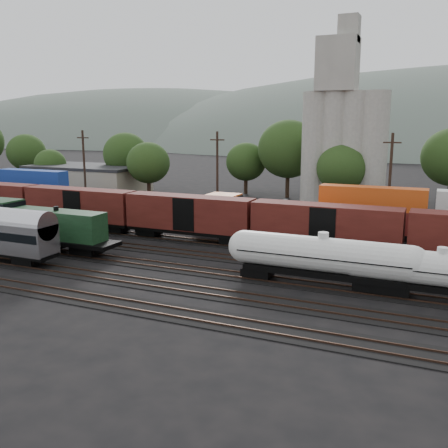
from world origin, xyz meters
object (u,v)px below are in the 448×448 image
at_px(tank_car_a, 322,257).
at_px(green_locomotive, 34,225).
at_px(orange_locomotive, 259,215).
at_px(grain_silo, 343,135).

bearing_deg(tank_car_a, green_locomotive, 180.00).
bearing_deg(orange_locomotive, grain_silo, 80.23).
xyz_separation_m(tank_car_a, orange_locomotive, (-10.75, 15.00, 0.04)).
bearing_deg(grain_silo, tank_car_a, -81.31).
distance_m(tank_car_a, orange_locomotive, 18.45).
relative_size(tank_car_a, grain_silo, 0.57).
bearing_deg(orange_locomotive, green_locomotive, -142.97).
xyz_separation_m(orange_locomotive, grain_silo, (4.48, 26.00, 8.65)).
relative_size(tank_car_a, orange_locomotive, 0.90).
height_order(tank_car_a, grain_silo, grain_silo).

